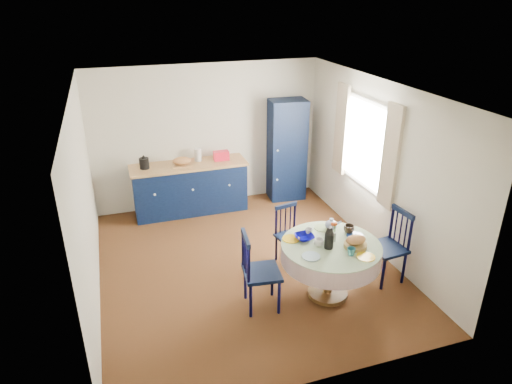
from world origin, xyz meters
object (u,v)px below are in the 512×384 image
Objects in this scene: mug_a at (319,242)px; mug_d at (309,232)px; chair_far at (290,234)px; chair_right at (390,245)px; mug_b at (351,252)px; cobalt_bowl at (304,237)px; kitchen_counter at (190,187)px; mug_c at (349,229)px; pantry_cabinet at (287,150)px; chair_left at (258,271)px; dining_table at (331,253)px.

mug_d is at bearing 92.30° from mug_a.
chair_right is at bearing -47.01° from chair_far.
chair_far is 7.61× the size of mug_a.
chair_right is 9.78× the size of mug_b.
chair_far is 3.54× the size of cobalt_bowl.
mug_d is at bearing -107.37° from chair_right.
mug_c is at bearing -60.50° from kitchen_counter.
pantry_cabinet is at bearing 74.13° from mug_d.
mug_c is (-0.57, 0.11, 0.29)m from chair_right.
chair_far is at bearing 103.26° from mug_b.
chair_left is 1.19× the size of chair_far.
kitchen_counter is 2.31× the size of chair_far.
mug_d is (1.05, -2.65, 0.33)m from kitchen_counter.
chair_left reaches higher than chair_right.
pantry_cabinet is 2.80m from mug_d.
chair_far is (-0.77, -2.10, -0.49)m from pantry_cabinet.
mug_d is at bearing -99.69° from chair_far.
kitchen_counter is 14.69× the size of mug_c.
dining_table is at bearing -96.82° from pantry_cabinet.
cobalt_bowl is (0.66, 0.16, 0.26)m from chair_left.
mug_c is at bearing 64.29° from mug_b.
cobalt_bowl is (-0.11, 0.20, -0.01)m from mug_a.
pantry_cabinet reaches higher than mug_d.
cobalt_bowl is at bearing -69.27° from chair_left.
mug_a is 1.19× the size of mug_d.
mug_a is at bearing -99.19° from chair_far.
mug_c is at bearing -2.24° from cobalt_bowl.
pantry_cabinet is 16.44× the size of mug_a.
kitchen_counter is 2.87m from mug_d.
pantry_cabinet is 2.95m from chair_right.
chair_left is 0.84m from mug_d.
mug_d is at bearing 114.36° from mug_b.
pantry_cabinet is 19.64× the size of mug_d.
chair_far is 9.10× the size of mug_d.
chair_far reaches higher than mug_d.
mug_b is 0.76× the size of mug_c.
mug_c is at bearing -76.88° from chair_left.
chair_right reaches higher than cobalt_bowl.
mug_d is 0.39× the size of cobalt_bowl.
cobalt_bowl is (-1.18, 0.13, 0.27)m from chair_right.
kitchen_counter is at bearing 106.39° from chair_far.
dining_table is 1.44× the size of chair_far.
chair_left is at bearing 177.33° from mug_a.
chair_right is at bearing 5.63° from dining_table.
chair_left is at bearing -166.15° from cobalt_bowl.
dining_table is at bearing 109.09° from mug_b.
kitchen_counter is 1.07× the size of pantry_cabinet.
kitchen_counter reaches higher than chair_right.
chair_far is 0.76m from cobalt_bowl.
chair_far is at bearing 101.27° from dining_table.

